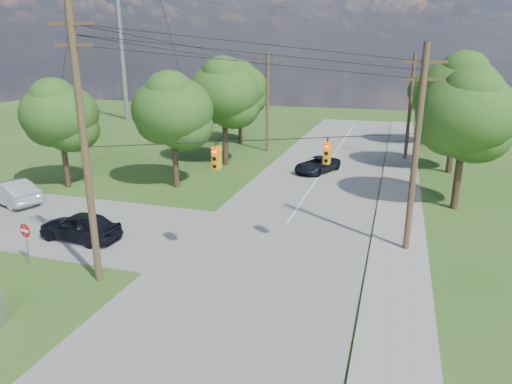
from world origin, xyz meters
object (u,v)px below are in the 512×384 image
(pole_north_e, at_px, (410,106))
(pole_north_w, at_px, (267,102))
(car_cross_silver, at_px, (10,192))
(pole_ne, at_px, (416,148))
(car_main_north, at_px, (317,165))
(pole_sw, at_px, (84,147))
(car_cross_dark, at_px, (80,226))
(do_not_enter_sign, at_px, (26,235))

(pole_north_e, distance_m, pole_north_w, 13.90)
(pole_north_w, height_order, car_cross_silver, pole_north_w)
(pole_ne, xyz_separation_m, car_main_north, (-7.30, 14.64, -4.78))
(pole_sw, height_order, car_cross_dark, pole_sw)
(pole_ne, relative_size, car_cross_dark, 2.25)
(pole_north_e, bearing_deg, car_main_north, -134.79)
(pole_sw, distance_m, car_cross_silver, 15.50)
(pole_sw, bearing_deg, pole_north_e, 65.48)
(pole_ne, bearing_deg, pole_north_e, 90.00)
(pole_north_e, relative_size, do_not_enter_sign, 4.69)
(pole_north_w, distance_m, car_cross_dark, 26.52)
(car_cross_dark, bearing_deg, pole_north_e, 150.23)
(car_main_north, bearing_deg, pole_north_w, 155.61)
(pole_ne, bearing_deg, pole_sw, -150.62)
(pole_ne, bearing_deg, car_main_north, 116.50)
(pole_north_w, bearing_deg, do_not_enter_sign, -97.45)
(car_cross_dark, relative_size, do_not_enter_sign, 2.18)
(pole_north_w, xyz_separation_m, car_cross_dark, (-3.35, -25.96, -4.30))
(car_cross_silver, distance_m, car_main_north, 23.70)
(pole_north_e, distance_m, car_cross_dark, 31.46)
(pole_sw, height_order, pole_ne, pole_sw)
(pole_north_e, relative_size, car_cross_dark, 2.15)
(car_cross_dark, height_order, car_main_north, car_cross_dark)
(pole_north_e, distance_m, do_not_enter_sign, 34.40)
(car_cross_dark, bearing_deg, do_not_enter_sign, -4.44)
(pole_sw, relative_size, car_main_north, 2.53)
(pole_sw, distance_m, car_main_north, 23.75)
(pole_north_e, xyz_separation_m, do_not_enter_sign, (-17.73, -29.26, -3.56))
(car_main_north, distance_m, do_not_enter_sign, 24.28)
(pole_ne, distance_m, pole_north_e, 22.00)
(pole_north_e, bearing_deg, pole_north_w, 180.00)
(pole_north_e, height_order, do_not_enter_sign, pole_north_e)
(pole_north_e, bearing_deg, car_cross_dark, -123.60)
(pole_sw, xyz_separation_m, car_cross_dark, (-3.75, 3.64, -5.40))
(pole_sw, relative_size, pole_ne, 1.14)
(pole_ne, distance_m, do_not_enter_sign, 19.55)
(pole_north_e, relative_size, car_cross_silver, 1.97)
(car_cross_dark, relative_size, car_cross_silver, 0.92)
(car_cross_dark, bearing_deg, pole_sw, 49.62)
(pole_sw, bearing_deg, do_not_enter_sign, 175.45)
(pole_ne, bearing_deg, car_cross_dark, -167.08)
(pole_ne, relative_size, car_cross_silver, 2.07)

